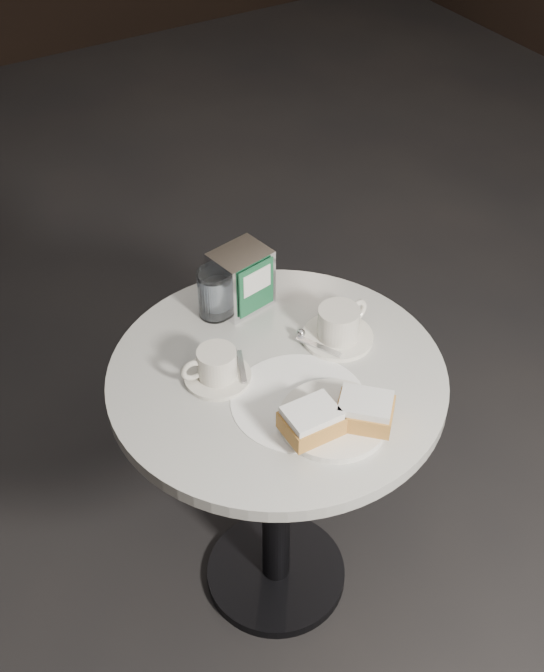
{
  "coord_description": "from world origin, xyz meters",
  "views": [
    {
      "loc": [
        -0.65,
        -1.06,
        1.94
      ],
      "look_at": [
        0.0,
        0.02,
        0.83
      ],
      "focal_mm": 45.0,
      "sensor_mm": 36.0,
      "label": 1
    }
  ],
  "objects": [
    {
      "name": "water_glass_left",
      "position": [
        -0.02,
        0.23,
        0.8
      ],
      "size": [
        0.09,
        0.09,
        0.11
      ],
      "rotation": [
        0.0,
        0.0,
        0.4
      ],
      "color": "white",
      "rests_on": "cafe_table"
    },
    {
      "name": "sugar_spill",
      "position": [
        -0.01,
        -0.09,
        0.75
      ],
      "size": [
        0.36,
        0.36,
        0.0
      ],
      "primitive_type": "cylinder",
      "rotation": [
        0.0,
        0.0,
        -0.43
      ],
      "color": "white",
      "rests_on": "cafe_table"
    },
    {
      "name": "coffee_cup_right",
      "position": [
        0.17,
        0.02,
        0.78
      ],
      "size": [
        0.18,
        0.18,
        0.08
      ],
      "rotation": [
        0.0,
        0.0,
        0.21
      ],
      "color": "white",
      "rests_on": "cafe_table"
    },
    {
      "name": "water_glass_right",
      "position": [
        0.03,
        0.23,
        0.8
      ],
      "size": [
        0.09,
        0.09,
        0.12
      ],
      "rotation": [
        0.0,
        0.0,
        0.24
      ],
      "color": "silver",
      "rests_on": "cafe_table"
    },
    {
      "name": "coffee_cup_left",
      "position": [
        -0.11,
        0.05,
        0.78
      ],
      "size": [
        0.15,
        0.15,
        0.07
      ],
      "rotation": [
        0.0,
        0.0,
        -0.13
      ],
      "color": "silver",
      "rests_on": "cafe_table"
    },
    {
      "name": "ground",
      "position": [
        0.0,
        0.0,
        0.0
      ],
      "size": [
        7.0,
        7.0,
        0.0
      ],
      "primitive_type": "plane",
      "color": "black",
      "rests_on": "ground"
    },
    {
      "name": "cafe_table",
      "position": [
        0.0,
        0.0,
        0.55
      ],
      "size": [
        0.7,
        0.7,
        0.74
      ],
      "color": "black",
      "rests_on": "ground"
    },
    {
      "name": "beignet_plate",
      "position": [
        0.02,
        -0.19,
        0.77
      ],
      "size": [
        0.27,
        0.27,
        0.07
      ],
      "rotation": [
        0.0,
        0.0,
        -0.33
      ],
      "color": "white",
      "rests_on": "cafe_table"
    },
    {
      "name": "napkin_dispenser",
      "position": [
        0.05,
        0.23,
        0.82
      ],
      "size": [
        0.14,
        0.12,
        0.14
      ],
      "rotation": [
        0.0,
        0.0,
        0.19
      ],
      "color": "silver",
      "rests_on": "cafe_table"
    }
  ]
}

